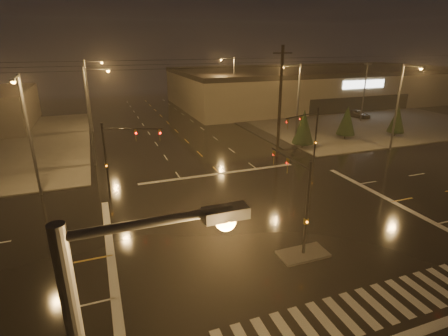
# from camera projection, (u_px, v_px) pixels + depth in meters

# --- Properties ---
(ground) EXTENTS (140.00, 140.00, 0.00)m
(ground) POSITION_uv_depth(u_px,v_px,m) (272.00, 225.00, 24.79)
(ground) COLOR black
(ground) RESTS_ON ground
(sidewalk_ne) EXTENTS (36.00, 36.00, 0.12)m
(sidewalk_ne) POSITION_uv_depth(u_px,v_px,m) (344.00, 116.00, 61.07)
(sidewalk_ne) COLOR #47443F
(sidewalk_ne) RESTS_ON ground
(median_island) EXTENTS (3.00, 1.60, 0.15)m
(median_island) POSITION_uv_depth(u_px,v_px,m) (303.00, 254.00, 21.23)
(median_island) COLOR #47443F
(median_island) RESTS_ON ground
(crosswalk) EXTENTS (15.00, 2.60, 0.01)m
(crosswalk) POSITION_uv_depth(u_px,v_px,m) (360.00, 310.00, 16.84)
(crosswalk) COLOR beige
(crosswalk) RESTS_ON ground
(stop_bar_far) EXTENTS (16.00, 0.50, 0.01)m
(stop_bar_far) POSITION_uv_depth(u_px,v_px,m) (220.00, 174.00, 34.49)
(stop_bar_far) COLOR beige
(stop_bar_far) RESTS_ON ground
(parking_lot) EXTENTS (50.00, 24.00, 0.08)m
(parking_lot) POSITION_uv_depth(u_px,v_px,m) (375.00, 117.00, 60.95)
(parking_lot) COLOR black
(parking_lot) RESTS_ON ground
(retail_building) EXTENTS (60.20, 28.30, 7.20)m
(retail_building) POSITION_uv_depth(u_px,v_px,m) (317.00, 84.00, 75.55)
(retail_building) COLOR #776D55
(retail_building) RESTS_ON ground
(signal_mast_median) EXTENTS (0.25, 4.59, 6.00)m
(signal_mast_median) POSITION_uv_depth(u_px,v_px,m) (299.00, 193.00, 20.81)
(signal_mast_median) COLOR black
(signal_mast_median) RESTS_ON ground
(signal_mast_ne) EXTENTS (4.84, 1.86, 6.00)m
(signal_mast_ne) POSITION_uv_depth(u_px,v_px,m) (310.00, 130.00, 35.57)
(signal_mast_ne) COLOR black
(signal_mast_ne) RESTS_ON ground
(signal_mast_nw) EXTENTS (4.84, 1.86, 6.00)m
(signal_mast_nw) POSITION_uv_depth(u_px,v_px,m) (117.00, 149.00, 29.34)
(signal_mast_nw) COLOR black
(signal_mast_nw) RESTS_ON ground
(streetlight_1) EXTENTS (2.77, 0.32, 10.00)m
(streetlight_1) POSITION_uv_depth(u_px,v_px,m) (92.00, 110.00, 35.05)
(streetlight_1) COLOR #38383A
(streetlight_1) RESTS_ON ground
(streetlight_2) EXTENTS (2.77, 0.32, 10.00)m
(streetlight_2) POSITION_uv_depth(u_px,v_px,m) (90.00, 91.00, 49.17)
(streetlight_2) COLOR #38383A
(streetlight_2) RESTS_ON ground
(streetlight_3) EXTENTS (2.77, 0.32, 10.00)m
(streetlight_3) POSITION_uv_depth(u_px,v_px,m) (296.00, 101.00, 40.62)
(streetlight_3) COLOR #38383A
(streetlight_3) RESTS_ON ground
(streetlight_4) EXTENTS (2.77, 0.32, 10.00)m
(streetlight_4) POSITION_uv_depth(u_px,v_px,m) (232.00, 84.00, 58.27)
(streetlight_4) COLOR #38383A
(streetlight_4) RESTS_ON ground
(streetlight_5) EXTENTS (0.32, 2.77, 10.00)m
(streetlight_5) POSITION_uv_depth(u_px,v_px,m) (28.00, 129.00, 27.46)
(streetlight_5) COLOR #38383A
(streetlight_5) RESTS_ON ground
(streetlight_6) EXTENTS (0.32, 2.77, 10.00)m
(streetlight_6) POSITION_uv_depth(u_px,v_px,m) (400.00, 102.00, 39.91)
(streetlight_6) COLOR #38383A
(streetlight_6) RESTS_ON ground
(utility_pole_1) EXTENTS (2.20, 0.32, 12.00)m
(utility_pole_1) POSITION_uv_depth(u_px,v_px,m) (280.00, 102.00, 37.70)
(utility_pole_1) COLOR black
(utility_pole_1) RESTS_ON ground
(conifer_0) EXTENTS (2.59, 2.59, 4.74)m
(conifer_0) POSITION_uv_depth(u_px,v_px,m) (304.00, 127.00, 41.83)
(conifer_0) COLOR black
(conifer_0) RESTS_ON ground
(conifer_1) EXTENTS (2.43, 2.43, 4.50)m
(conifer_1) POSITION_uv_depth(u_px,v_px,m) (347.00, 120.00, 45.93)
(conifer_1) COLOR black
(conifer_1) RESTS_ON ground
(conifer_2) EXTENTS (2.24, 2.24, 4.21)m
(conifer_2) POSITION_uv_depth(u_px,v_px,m) (397.00, 119.00, 47.21)
(conifer_2) COLOR black
(conifer_2) RESTS_ON ground
(car_parked) EXTENTS (2.50, 4.61, 1.49)m
(car_parked) POSITION_uv_depth(u_px,v_px,m) (358.00, 114.00, 59.94)
(car_parked) COLOR black
(car_parked) RESTS_ON ground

